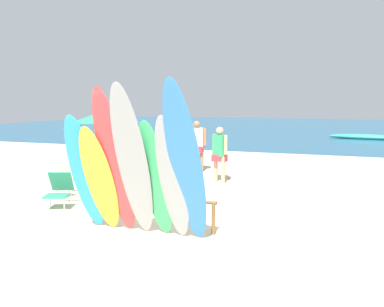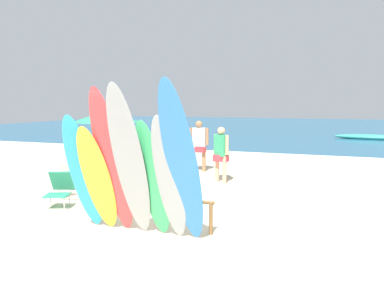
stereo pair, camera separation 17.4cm
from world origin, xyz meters
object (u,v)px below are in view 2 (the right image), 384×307
object	(u,v)px
beachgoer_photographing	(162,157)
beachgoer_near_rack	(221,151)
surfboard_green_4	(153,180)
surfboard_blue_6	(182,166)
beachgoer_midbeach	(181,145)
surfboard_grey_3	(130,164)
beachgoer_by_water	(199,142)
beach_chair_red	(59,188)
surfboard_red_2	(112,164)
beach_chair_blue	(65,179)
surfboard_grey_5	(169,180)
surfboard_rack	(151,203)
distant_boat	(372,137)
beachgoer_strolling	(108,164)
surfboard_teal_0	(83,173)
surfboard_yellow_1	(97,180)
beach_umbrella	(106,116)

from	to	relation	value
beachgoer_photographing	beachgoer_near_rack	distance (m)	1.84
surfboard_green_4	surfboard_blue_6	world-z (taller)	surfboard_blue_6
beachgoer_midbeach	beachgoer_near_rack	size ratio (longest dim) A/B	1.05
beachgoer_midbeach	surfboard_grey_3	bearing A→B (deg)	116.37
beachgoer_by_water	beach_chair_red	bearing A→B (deg)	60.41
surfboard_blue_6	surfboard_red_2	bearing A→B (deg)	-179.86
beach_chair_blue	surfboard_grey_3	bearing A→B (deg)	-31.36
surfboard_grey_3	surfboard_blue_6	distance (m)	0.94
surfboard_red_2	beach_chair_red	world-z (taller)	surfboard_red_2
surfboard_grey_5	surfboard_grey_3	bearing A→B (deg)	-167.70
surfboard_green_4	beachgoer_photographing	xyz separation A→B (m)	(-1.50, 3.62, -0.15)
surfboard_grey_3	beachgoer_by_water	size ratio (longest dim) A/B	1.66
beachgoer_photographing	beachgoer_near_rack	bearing A→B (deg)	-72.11
surfboard_grey_3	beach_chair_red	size ratio (longest dim) A/B	3.22
surfboard_rack	distant_boat	world-z (taller)	surfboard_rack
surfboard_rack	beachgoer_by_water	xyz separation A→B (m)	(-1.17, 5.94, 0.52)
beachgoer_photographing	beachgoer_midbeach	xyz separation A→B (m)	(-0.26, 1.95, 0.10)
beachgoer_strolling	beachgoer_near_rack	world-z (taller)	beachgoer_near_rack
surfboard_blue_6	beachgoer_near_rack	size ratio (longest dim) A/B	1.78
surfboard_blue_6	beachgoer_midbeach	size ratio (longest dim) A/B	1.70
surfboard_red_2	surfboard_teal_0	bearing A→B (deg)	171.87
beachgoer_by_water	surfboard_grey_3	bearing A→B (deg)	85.55
surfboard_green_4	surfboard_red_2	bearing A→B (deg)	-161.77
beachgoer_photographing	beach_chair_red	distance (m)	2.83
surfboard_grey_3	surfboard_green_4	bearing A→B (deg)	30.89
surfboard_teal_0	surfboard_yellow_1	bearing A→B (deg)	-5.13
beachgoer_near_rack	beach_umbrella	bearing A→B (deg)	74.01
surfboard_blue_6	beachgoer_strolling	size ratio (longest dim) A/B	1.91
beachgoer_near_rack	beachgoer_by_water	bearing A→B (deg)	-17.95
surfboard_teal_0	surfboard_blue_6	world-z (taller)	surfboard_blue_6
surfboard_yellow_1	surfboard_green_4	xyz separation A→B (m)	(1.03, 0.09, 0.05)
surfboard_green_4	beachgoer_strolling	world-z (taller)	surfboard_green_4
surfboard_teal_0	surfboard_rack	bearing A→B (deg)	30.20
surfboard_grey_5	beachgoer_strolling	distance (m)	3.37
surfboard_rack	beach_chair_red	size ratio (longest dim) A/B	2.80
beachgoer_midbeach	distant_boat	distance (m)	16.68
beachgoer_photographing	beach_umbrella	size ratio (longest dim) A/B	0.73
surfboard_red_2	surfboard_rack	bearing A→B (deg)	62.85
surfboard_teal_0	surfboard_grey_3	world-z (taller)	surfboard_grey_3
surfboard_grey_5	beach_umbrella	world-z (taller)	surfboard_grey_5
beachgoer_by_water	distant_boat	xyz separation A→B (m)	(6.27, 14.38, -0.82)
surfboard_grey_3	beachgoer_near_rack	world-z (taller)	surfboard_grey_3
surfboard_green_4	surfboard_yellow_1	bearing A→B (deg)	-169.50
surfboard_rack	beach_umbrella	size ratio (longest dim) A/B	1.17
beachgoer_near_rack	distant_boat	bearing A→B (deg)	-74.36
surfboard_red_2	beachgoer_midbeach	distance (m)	5.83
surfboard_rack	beachgoer_midbeach	distance (m)	5.22
surfboard_grey_3	distant_boat	xyz separation A→B (m)	(5.08, 21.11, -1.16)
surfboard_blue_6	beachgoer_photographing	size ratio (longest dim) A/B	1.88
beachgoer_near_rack	beachgoer_strolling	bearing A→B (deg)	89.77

